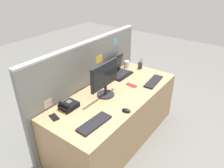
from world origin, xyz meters
The scene contains 13 objects.
ground_plane centered at (0.00, 0.00, 0.00)m, with size 10.00×10.00×0.00m, color slate.
desk centered at (0.00, 0.00, 0.35)m, with size 1.89×0.81×0.70m, color tan.
cubicle_divider centered at (0.00, 0.44, 0.65)m, with size 2.02×0.08×1.29m.
desktop_monitor centered at (-0.10, 0.08, 0.94)m, with size 0.48×0.22×0.42m.
laptop centered at (0.46, 0.29, 0.77)m, with size 0.35×0.26×0.27m.
desk_phone centered at (-0.57, 0.24, 0.74)m, with size 0.19×0.16×0.10m.
keyboard_main centered at (-0.61, -0.18, 0.71)m, with size 0.39×0.14×0.02m, color black.
keyboard_spare centered at (0.56, -0.25, 0.71)m, with size 0.40×0.13×0.02m, color black.
computer_mouse_right_hand centered at (-0.24, -0.32, 0.72)m, with size 0.06×0.10×0.03m, color black.
pen_cup centered at (0.85, 0.13, 0.75)m, with size 0.07×0.07×0.18m.
cell_phone_black_slab centered at (-0.78, 0.24, 0.71)m, with size 0.07×0.13×0.01m, color black.
cell_phone_red_case centered at (0.30, -0.06, 0.71)m, with size 0.06×0.15×0.01m, color #B22323.
coffee_mug centered at (0.77, 0.33, 0.75)m, with size 0.12×0.08×0.10m.
Camera 1 is at (-1.90, -1.35, 2.11)m, focal length 34.88 mm.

